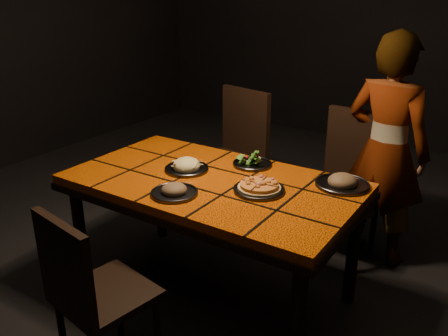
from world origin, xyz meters
The scene contains 11 objects.
room_shell centered at (0.00, 0.00, 1.50)m, with size 6.04×7.04×3.08m.
dining_table centered at (0.00, 0.00, 0.67)m, with size 1.62×0.92×0.75m.
chair_near centered at (-0.08, -0.85, 0.50)m, with size 0.46×0.46×0.87m.
chair_far_left centered at (-0.43, 0.93, 0.59)m, with size 0.56×0.56×1.03m.
chair_far_right centered at (0.47, 0.94, 0.57)m, with size 0.47×0.47×0.99m.
diner centered at (0.69, 0.97, 0.76)m, with size 0.56×0.37×1.53m, color brown.
plate_pizza centered at (0.30, 0.00, 0.77)m, with size 0.27×0.27×0.04m.
plate_pasta centered at (-0.20, 0.03, 0.77)m, with size 0.26×0.26×0.08m.
plate_salad centered at (0.08, 0.31, 0.78)m, with size 0.24×0.24×0.07m.
plate_mushroom_a centered at (-0.05, -0.27, 0.77)m, with size 0.25×0.25×0.08m.
plate_mushroom_b centered at (0.64, 0.31, 0.77)m, with size 0.29×0.29×0.10m.
Camera 1 is at (1.39, -2.00, 1.77)m, focal length 38.00 mm.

